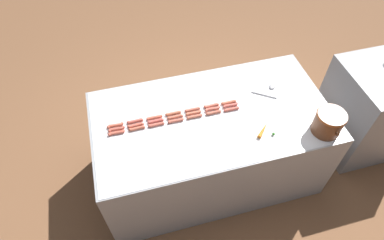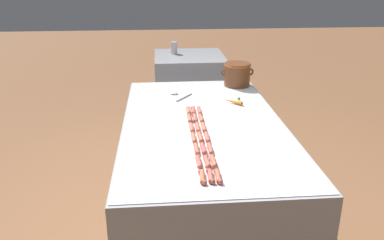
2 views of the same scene
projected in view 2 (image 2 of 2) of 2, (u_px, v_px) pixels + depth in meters
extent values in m
plane|color=brown|center=(202.00, 230.00, 2.98)|extent=(20.00, 20.00, 0.00)
cube|color=#9EA0A5|center=(202.00, 179.00, 2.82)|extent=(1.06, 1.97, 0.87)
cube|color=silver|center=(203.00, 121.00, 2.67)|extent=(1.04, 1.93, 0.00)
cube|color=gray|center=(189.00, 100.00, 4.33)|extent=(0.72, 0.73, 0.97)
cylinder|color=#CB624B|center=(202.00, 177.00, 1.93)|extent=(0.03, 0.11, 0.03)
sphere|color=#CB624B|center=(204.00, 183.00, 1.88)|extent=(0.03, 0.03, 0.03)
sphere|color=#CB624B|center=(200.00, 172.00, 1.98)|extent=(0.03, 0.03, 0.03)
cylinder|color=#C05A4C|center=(199.00, 162.00, 2.08)|extent=(0.03, 0.11, 0.03)
sphere|color=#C05A4C|center=(200.00, 167.00, 2.03)|extent=(0.03, 0.03, 0.03)
sphere|color=#C05A4C|center=(198.00, 157.00, 2.13)|extent=(0.03, 0.03, 0.03)
cylinder|color=#CD6149|center=(197.00, 149.00, 2.23)|extent=(0.03, 0.11, 0.03)
sphere|color=#CD6149|center=(198.00, 153.00, 2.17)|extent=(0.03, 0.03, 0.03)
sphere|color=#CD6149|center=(195.00, 145.00, 2.28)|extent=(0.03, 0.03, 0.03)
cylinder|color=#C16649|center=(194.00, 138.00, 2.37)|extent=(0.03, 0.11, 0.03)
sphere|color=#C16649|center=(194.00, 141.00, 2.32)|extent=(0.03, 0.03, 0.03)
sphere|color=#C16649|center=(193.00, 134.00, 2.42)|extent=(0.03, 0.03, 0.03)
cylinder|color=#C1634F|center=(192.00, 127.00, 2.52)|extent=(0.03, 0.11, 0.03)
sphere|color=#C1634F|center=(192.00, 131.00, 2.47)|extent=(0.03, 0.03, 0.03)
sphere|color=#C1634F|center=(191.00, 124.00, 2.57)|extent=(0.03, 0.03, 0.03)
cylinder|color=#C96450|center=(189.00, 118.00, 2.67)|extent=(0.03, 0.11, 0.03)
sphere|color=#C96450|center=(190.00, 121.00, 2.62)|extent=(0.03, 0.03, 0.03)
sphere|color=#C96450|center=(189.00, 115.00, 2.72)|extent=(0.03, 0.03, 0.03)
cylinder|color=#CD684C|center=(188.00, 111.00, 2.81)|extent=(0.03, 0.11, 0.03)
sphere|color=#CD684C|center=(189.00, 113.00, 2.76)|extent=(0.03, 0.03, 0.03)
sphere|color=#CD684C|center=(188.00, 108.00, 2.87)|extent=(0.03, 0.03, 0.03)
cylinder|color=#BF5A4A|center=(211.00, 176.00, 1.94)|extent=(0.03, 0.11, 0.03)
sphere|color=#BF5A4A|center=(213.00, 182.00, 1.89)|extent=(0.03, 0.03, 0.03)
sphere|color=#BF5A4A|center=(208.00, 171.00, 1.99)|extent=(0.03, 0.03, 0.03)
cylinder|color=#C85E4B|center=(207.00, 162.00, 2.08)|extent=(0.03, 0.11, 0.03)
sphere|color=#C85E4B|center=(208.00, 167.00, 2.03)|extent=(0.03, 0.03, 0.03)
sphere|color=#C85E4B|center=(206.00, 157.00, 2.13)|extent=(0.03, 0.03, 0.03)
cylinder|color=#CC5A50|center=(203.00, 149.00, 2.23)|extent=(0.03, 0.11, 0.03)
sphere|color=#CC5A50|center=(204.00, 153.00, 2.18)|extent=(0.03, 0.03, 0.03)
sphere|color=#CC5A50|center=(203.00, 145.00, 2.28)|extent=(0.03, 0.03, 0.03)
cylinder|color=#C3644C|center=(200.00, 137.00, 2.38)|extent=(0.03, 0.11, 0.03)
sphere|color=#C3644C|center=(201.00, 141.00, 2.33)|extent=(0.03, 0.03, 0.03)
sphere|color=#C3644C|center=(200.00, 134.00, 2.43)|extent=(0.03, 0.03, 0.03)
cylinder|color=#CA674C|center=(198.00, 127.00, 2.52)|extent=(0.03, 0.11, 0.03)
sphere|color=#CA674C|center=(199.00, 131.00, 2.47)|extent=(0.03, 0.03, 0.03)
sphere|color=#CA674C|center=(197.00, 124.00, 2.57)|extent=(0.03, 0.03, 0.03)
cylinder|color=#C76150|center=(195.00, 118.00, 2.67)|extent=(0.03, 0.11, 0.03)
sphere|color=#C76150|center=(196.00, 121.00, 2.62)|extent=(0.03, 0.03, 0.03)
sphere|color=#C76150|center=(194.00, 115.00, 2.72)|extent=(0.03, 0.03, 0.03)
cylinder|color=#C0594E|center=(193.00, 110.00, 2.82)|extent=(0.03, 0.11, 0.03)
sphere|color=#C0594E|center=(194.00, 113.00, 2.77)|extent=(0.03, 0.03, 0.03)
sphere|color=#C0594E|center=(192.00, 108.00, 2.87)|extent=(0.03, 0.03, 0.03)
cylinder|color=#CD5D48|center=(218.00, 176.00, 1.94)|extent=(0.03, 0.11, 0.03)
sphere|color=#CD5D48|center=(220.00, 182.00, 1.89)|extent=(0.03, 0.03, 0.03)
sphere|color=#CD5D48|center=(216.00, 171.00, 1.99)|extent=(0.03, 0.03, 0.03)
cylinder|color=#C66148|center=(213.00, 161.00, 2.09)|extent=(0.03, 0.11, 0.03)
sphere|color=#C66148|center=(214.00, 166.00, 2.04)|extent=(0.03, 0.03, 0.03)
sphere|color=#C66148|center=(212.00, 157.00, 2.14)|extent=(0.03, 0.03, 0.03)
cylinder|color=#C95B4A|center=(210.00, 149.00, 2.23)|extent=(0.03, 0.11, 0.03)
sphere|color=#C95B4A|center=(211.00, 153.00, 2.18)|extent=(0.03, 0.03, 0.03)
sphere|color=#C95B4A|center=(209.00, 145.00, 2.28)|extent=(0.03, 0.03, 0.03)
cylinder|color=#CA614D|center=(207.00, 137.00, 2.38)|extent=(0.03, 0.11, 0.03)
sphere|color=#CA614D|center=(208.00, 141.00, 2.33)|extent=(0.03, 0.03, 0.03)
sphere|color=#CA614D|center=(206.00, 134.00, 2.43)|extent=(0.03, 0.03, 0.03)
cylinder|color=#C8654D|center=(204.00, 127.00, 2.52)|extent=(0.03, 0.11, 0.03)
sphere|color=#C8654D|center=(205.00, 131.00, 2.47)|extent=(0.03, 0.03, 0.03)
sphere|color=#C8654D|center=(203.00, 124.00, 2.57)|extent=(0.03, 0.03, 0.03)
cylinder|color=#C1614A|center=(201.00, 118.00, 2.67)|extent=(0.03, 0.11, 0.03)
sphere|color=#C1614A|center=(202.00, 121.00, 2.62)|extent=(0.03, 0.03, 0.03)
sphere|color=#C1614A|center=(200.00, 115.00, 2.72)|extent=(0.03, 0.03, 0.03)
cylinder|color=#CD5C4B|center=(199.00, 110.00, 2.82)|extent=(0.03, 0.11, 0.03)
sphere|color=#CD5C4B|center=(200.00, 113.00, 2.77)|extent=(0.03, 0.03, 0.03)
sphere|color=#CD5C4B|center=(198.00, 108.00, 2.87)|extent=(0.03, 0.03, 0.03)
cylinder|color=brown|center=(237.00, 74.00, 3.41)|extent=(0.22, 0.22, 0.20)
torus|color=#9E4A1B|center=(238.00, 65.00, 3.38)|extent=(0.23, 0.23, 0.03)
torus|color=brown|center=(224.00, 72.00, 3.40)|extent=(0.06, 0.02, 0.06)
torus|color=brown|center=(250.00, 72.00, 3.41)|extent=(0.06, 0.02, 0.06)
cylinder|color=#B7B7BC|center=(184.00, 97.00, 3.12)|extent=(0.14, 0.19, 0.01)
ellipsoid|color=#B7B7BC|center=(174.00, 93.00, 3.21)|extent=(0.09, 0.08, 0.02)
cone|color=orange|center=(232.00, 101.00, 3.00)|extent=(0.14, 0.14, 0.03)
sphere|color=#387F2D|center=(239.00, 99.00, 3.06)|extent=(0.02, 0.02, 0.02)
cylinder|color=#BCBCC1|center=(174.00, 48.00, 4.20)|extent=(0.07, 0.07, 0.12)
cylinder|color=silver|center=(174.00, 42.00, 4.18)|extent=(0.06, 0.06, 0.00)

